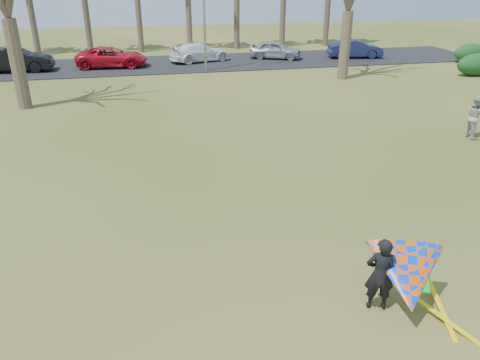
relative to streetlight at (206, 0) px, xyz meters
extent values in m
plane|color=#294F11|center=(-2.16, -22.00, -4.46)|extent=(100.00, 100.00, 0.00)
cube|color=black|center=(-2.16, 3.00, -4.43)|extent=(46.00, 7.00, 0.06)
cylinder|color=#4F402F|center=(-10.16, -7.00, -2.36)|extent=(0.64, 0.64, 4.20)
cylinder|color=brown|center=(7.84, -4.00, -2.47)|extent=(0.64, 0.64, 3.99)
cylinder|color=gray|center=(-0.16, 0.00, -0.46)|extent=(0.16, 0.16, 8.00)
ellipsoid|color=#153C1A|center=(16.55, -5.00, -3.76)|extent=(2.82, 1.28, 1.41)
ellipsoid|color=#163D18|center=(19.04, -0.90, -3.78)|extent=(2.47, 1.16, 1.37)
imported|color=black|center=(-12.39, 2.29, -3.63)|extent=(4.73, 1.76, 1.54)
imported|color=red|center=(-6.27, 2.55, -3.74)|extent=(4.92, 2.56, 1.32)
imported|color=white|center=(-0.08, 3.42, -3.76)|extent=(4.82, 3.12, 1.30)
imported|color=#9499A0|center=(5.62, 3.35, -3.75)|extent=(4.14, 3.02, 1.31)
imported|color=#1A1F4E|center=(11.61, 2.44, -3.74)|extent=(4.21, 2.01, 1.33)
imported|color=#ACADA8|center=(8.49, -15.50, -3.62)|extent=(0.73, 0.89, 1.69)
imported|color=black|center=(-0.28, -24.33, -3.66)|extent=(0.67, 0.54, 1.60)
cone|color=#043DDE|center=(0.17, -24.58, -3.61)|extent=(2.13, 2.39, 2.02)
cube|color=#0CBF19|center=(0.29, -24.66, -3.66)|extent=(0.62, 0.60, 0.24)
cube|color=yellow|center=(0.72, -24.93, -4.45)|extent=(0.85, 1.66, 0.28)
cube|color=yellow|center=(0.92, -24.73, -4.45)|extent=(0.56, 1.76, 0.22)
camera|label=1|loc=(-4.58, -31.18, 1.83)|focal=35.00mm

